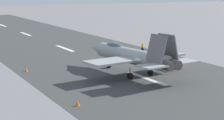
% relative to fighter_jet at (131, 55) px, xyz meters
% --- Properties ---
extents(ground_plane, '(400.00, 400.00, 0.00)m').
position_rel_fighter_jet_xyz_m(ground_plane, '(-1.91, -0.50, -2.43)').
color(ground_plane, slate).
extents(runway_strip, '(240.00, 26.00, 0.02)m').
position_rel_fighter_jet_xyz_m(runway_strip, '(-1.93, -0.50, -2.42)').
color(runway_strip, '#3B3D3B').
rests_on(runway_strip, ground).
extents(fighter_jet, '(17.68, 13.76, 5.63)m').
position_rel_fighter_jet_xyz_m(fighter_jet, '(0.00, 0.00, 0.00)').
color(fighter_jet, '#939A98').
rests_on(fighter_jet, ground).
extents(crew_person, '(0.51, 0.54, 1.66)m').
position_rel_fighter_jet_xyz_m(crew_person, '(13.66, -10.50, -1.60)').
color(crew_person, '#1E2338').
rests_on(crew_person, ground).
extents(marker_cone_near, '(0.44, 0.44, 0.55)m').
position_rel_fighter_jet_xyz_m(marker_cone_near, '(-8.99, 11.11, -2.16)').
color(marker_cone_near, orange).
rests_on(marker_cone_near, ground).
extents(marker_cone_mid, '(0.44, 0.44, 0.55)m').
position_rel_fighter_jet_xyz_m(marker_cone_mid, '(7.81, 11.11, -2.16)').
color(marker_cone_mid, orange).
rests_on(marker_cone_mid, ground).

